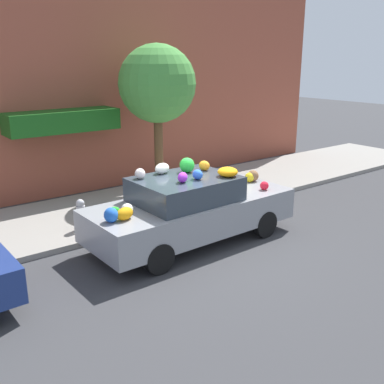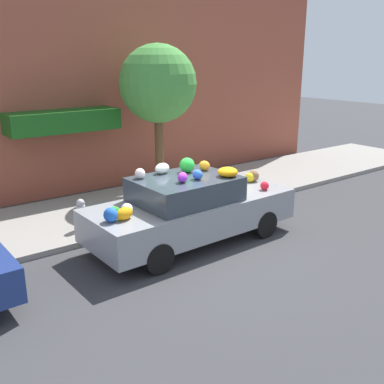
% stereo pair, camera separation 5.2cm
% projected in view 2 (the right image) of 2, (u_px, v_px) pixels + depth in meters
% --- Properties ---
extents(ground_plane, '(60.00, 60.00, 0.00)m').
position_uv_depth(ground_plane, '(192.00, 241.00, 9.65)').
color(ground_plane, '#38383A').
extents(sidewalk_curb, '(24.00, 3.20, 0.12)m').
position_uv_depth(sidewalk_curb, '(130.00, 206.00, 11.70)').
color(sidewalk_curb, gray).
rests_on(sidewalk_curb, ground).
extents(building_facade, '(18.00, 1.20, 5.88)m').
position_uv_depth(building_facade, '(85.00, 90.00, 12.55)').
color(building_facade, '#9E4C38').
rests_on(building_facade, ground).
extents(street_tree, '(2.07, 2.07, 4.02)m').
position_uv_depth(street_tree, '(158.00, 85.00, 11.90)').
color(street_tree, brown).
rests_on(street_tree, sidewalk_curb).
extents(fire_hydrant, '(0.20, 0.20, 0.70)m').
position_uv_depth(fire_hydrant, '(81.00, 214.00, 9.87)').
color(fire_hydrant, '#B2B2B7').
rests_on(fire_hydrant, sidewalk_curb).
extents(art_car, '(4.55, 1.86, 1.76)m').
position_uv_depth(art_car, '(191.00, 208.00, 9.40)').
color(art_car, gray).
rests_on(art_car, ground).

